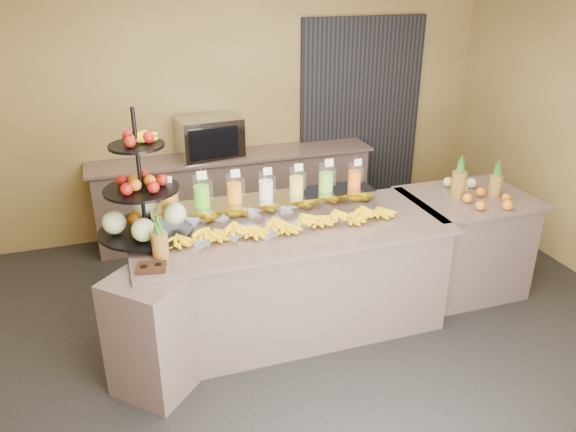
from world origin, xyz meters
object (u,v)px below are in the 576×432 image
pitcher_tray (266,206)px  condiment_caddy (151,267)px  banana_heap (286,221)px  oven_warmer (210,137)px  fruit_stand (150,206)px  right_fruit_pile (481,193)px

pitcher_tray → condiment_caddy: (-0.99, -0.63, -0.06)m
banana_heap → oven_warmer: bearing=95.6°
condiment_caddy → pitcher_tray: bearing=32.3°
fruit_stand → condiment_caddy: bearing=-107.7°
condiment_caddy → banana_heap: bearing=16.5°
fruit_stand → right_fruit_pile: bearing=-14.0°
condiment_caddy → right_fruit_pile: 2.87m
pitcher_tray → oven_warmer: 1.68m
fruit_stand → pitcher_tray: bearing=-3.7°
pitcher_tray → banana_heap: bearing=-78.3°
pitcher_tray → condiment_caddy: size_ratio=9.64×
banana_heap → right_fruit_pile: (1.79, 0.02, 0.00)m
right_fruit_pile → oven_warmer: bearing=135.4°
condiment_caddy → oven_warmer: (0.86, 2.30, 0.20)m
condiment_caddy → fruit_stand: bearing=82.5°
condiment_caddy → right_fruit_pile: bearing=6.7°
pitcher_tray → oven_warmer: oven_warmer is taller
pitcher_tray → fruit_stand: size_ratio=1.87×
banana_heap → fruit_stand: size_ratio=1.87×
right_fruit_pile → oven_warmer: oven_warmer is taller
banana_heap → right_fruit_pile: size_ratio=4.26×
condiment_caddy → oven_warmer: oven_warmer is taller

